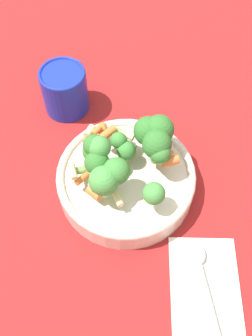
% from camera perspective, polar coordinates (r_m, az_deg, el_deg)
% --- Properties ---
extents(ground_plane, '(3.00, 3.00, 0.00)m').
position_cam_1_polar(ground_plane, '(0.67, 0.00, -2.68)').
color(ground_plane, maroon).
extents(bowl, '(0.23, 0.23, 0.05)m').
position_cam_1_polar(bowl, '(0.65, 0.00, -1.60)').
color(bowl, beige).
rests_on(bowl, ground_plane).
extents(pasta_salad, '(0.18, 0.17, 0.08)m').
position_cam_1_polar(pasta_salad, '(0.60, 0.60, 2.36)').
color(pasta_salad, '#8CB766').
rests_on(pasta_salad, bowl).
extents(cup, '(0.08, 0.08, 0.09)m').
position_cam_1_polar(cup, '(0.74, -8.89, 11.17)').
color(cup, '#192DAD').
rests_on(cup, ground_plane).
extents(napkin, '(0.18, 0.15, 0.01)m').
position_cam_1_polar(napkin, '(0.61, 11.43, -16.76)').
color(napkin, white).
rests_on(napkin, ground_plane).
extents(spoon, '(0.17, 0.04, 0.01)m').
position_cam_1_polar(spoon, '(0.61, 11.07, -15.02)').
color(spoon, silver).
rests_on(spoon, napkin).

